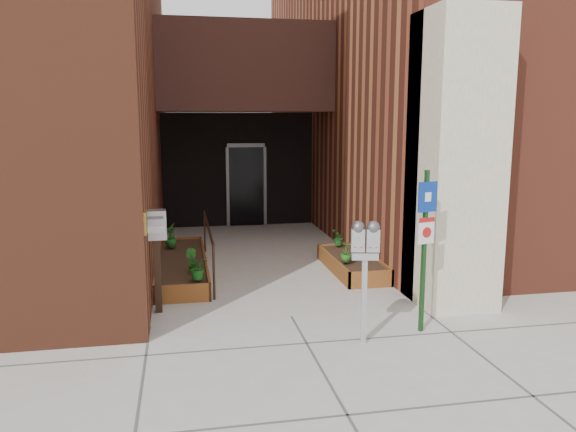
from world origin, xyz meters
TOP-DOWN VIEW (x-y plane):
  - ground at (0.00, 0.00)m, footprint 80.00×80.00m
  - architecture at (-0.18, 6.89)m, footprint 20.00×14.60m
  - planter_left at (-1.55, 2.70)m, footprint 0.90×3.60m
  - planter_right at (1.60, 2.20)m, footprint 0.80×2.20m
  - handrail at (-1.05, 2.65)m, footprint 0.04×3.34m
  - parking_meter at (0.72, -1.10)m, footprint 0.37×0.20m
  - sign_post at (1.62, -0.88)m, footprint 0.29×0.11m
  - payment_dropbox at (-1.90, 0.58)m, footprint 0.31×0.25m
  - shrub_left_a at (-1.29, 1.17)m, footprint 0.38×0.38m
  - shrub_left_b at (-1.38, 1.66)m, footprint 0.30×0.30m
  - shrub_left_c at (-1.75, 3.60)m, footprint 0.32×0.32m
  - shrub_left_d at (-1.75, 4.30)m, footprint 0.22×0.22m
  - shrub_right_a at (1.35, 1.77)m, footprint 0.22×0.22m
  - shrub_right_b at (1.72, 2.11)m, footprint 0.18×0.18m
  - shrub_right_c at (1.59, 3.10)m, footprint 0.40×0.40m

SIDE VIEW (x-z plane):
  - ground at x=0.00m, z-range 0.00..0.00m
  - planter_left at x=-1.55m, z-range -0.02..0.28m
  - planter_right at x=1.60m, z-range -0.02..0.28m
  - shrub_right_c at x=1.59m, z-range 0.30..0.62m
  - shrub_right_b at x=1.72m, z-range 0.30..0.62m
  - shrub_left_d at x=-1.75m, z-range 0.30..0.65m
  - shrub_right_a at x=1.35m, z-range 0.30..0.66m
  - shrub_left_a at x=-1.29m, z-range 0.30..0.68m
  - shrub_left_b at x=-1.38m, z-range 0.30..0.69m
  - shrub_left_c at x=-1.75m, z-range 0.30..0.70m
  - handrail at x=-1.05m, z-range 0.30..1.20m
  - payment_dropbox at x=-1.90m, z-range 0.34..1.87m
  - parking_meter at x=0.72m, z-range 0.44..2.03m
  - sign_post at x=1.62m, z-range 0.25..2.44m
  - architecture at x=-0.18m, z-range -0.02..9.98m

